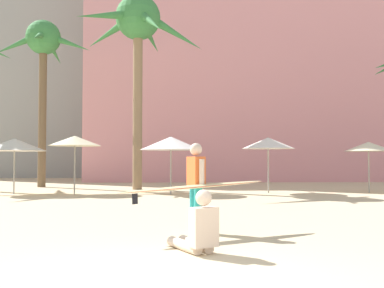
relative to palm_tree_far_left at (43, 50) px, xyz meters
The scene contains 11 objects.
hotel_pink 16.59m from the palm_tree_far_left, 40.51° to the left, with size 22.76×11.99×19.24m, color pink.
hotel_tower_gray 18.36m from the palm_tree_far_left, 110.14° to the left, with size 12.46×8.52×23.81m, color gray.
palm_tree_far_left is the anchor object (origin of this frame).
palm_tree_right 5.64m from the palm_tree_far_left, 22.56° to the right, with size 6.18×6.54×9.48m.
cafe_umbrella_0 13.04m from the palm_tree_far_left, 23.31° to the right, with size 2.27×2.27×2.38m.
cafe_umbrella_1 10.09m from the palm_tree_far_left, 37.96° to the right, with size 2.56×2.56×2.38m.
cafe_umbrella_2 7.60m from the palm_tree_far_left, 60.28° to the right, with size 2.18×2.18×2.43m.
cafe_umbrella_3 16.97m from the palm_tree_far_left, 16.63° to the right, with size 2.07×2.07×2.21m.
cafe_umbrella_4 7.22m from the palm_tree_far_left, 86.12° to the right, with size 2.57×2.57×2.30m.
person_far_left 17.98m from the palm_tree_far_left, 64.00° to the right, with size 2.89×1.79×1.72m.
person_mid_left 19.62m from the palm_tree_far_left, 66.52° to the right, with size 0.77×1.03×0.95m.
Camera 1 is at (0.07, -4.60, 1.37)m, focal length 41.06 mm.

